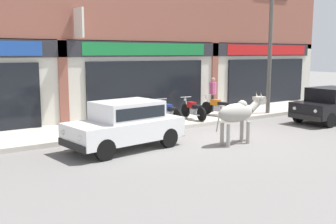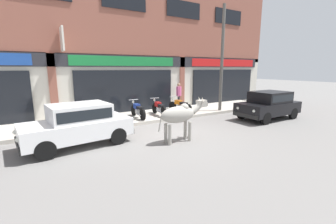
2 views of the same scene
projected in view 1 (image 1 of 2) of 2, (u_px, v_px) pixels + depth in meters
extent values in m
plane|color=slate|center=(227.00, 139.00, 13.33)|extent=(90.00, 90.00, 0.00)
cube|color=#B7AFA3|center=(167.00, 121.00, 16.26)|extent=(19.00, 2.86, 0.16)
cube|color=beige|center=(145.00, 80.00, 17.40)|extent=(23.00, 0.55, 3.40)
cube|color=#28282D|center=(148.00, 49.00, 16.95)|extent=(22.08, 0.08, 0.64)
cube|color=#8E5142|center=(63.00, 84.00, 15.00)|extent=(0.36, 0.12, 3.40)
cube|color=black|center=(149.00, 88.00, 17.19)|extent=(5.83, 0.10, 2.40)
cube|color=#197A38|center=(149.00, 49.00, 16.92)|extent=(6.13, 0.05, 0.52)
cube|color=#8E5142|center=(214.00, 77.00, 19.33)|extent=(0.36, 0.12, 3.40)
cube|color=black|center=(267.00, 81.00, 21.52)|extent=(5.83, 0.10, 2.40)
cube|color=red|center=(269.00, 50.00, 21.25)|extent=(6.13, 0.05, 0.52)
cube|color=silver|center=(79.00, 23.00, 14.61)|extent=(0.08, 0.80, 1.10)
ellipsoid|color=#9E998E|center=(236.00, 113.00, 12.40)|extent=(1.40, 0.52, 0.60)
sphere|color=#9E998E|center=(242.00, 105.00, 12.52)|extent=(0.32, 0.32, 0.32)
cylinder|color=#9E998E|center=(242.00, 131.00, 12.86)|extent=(0.12, 0.12, 0.72)
cylinder|color=#9E998E|center=(248.00, 132.00, 12.62)|extent=(0.12, 0.12, 0.72)
cylinder|color=#9E998E|center=(222.00, 134.00, 12.36)|extent=(0.12, 0.12, 0.72)
cylinder|color=#9E998E|center=(228.00, 136.00, 12.13)|extent=(0.12, 0.12, 0.72)
cylinder|color=#9E998E|center=(254.00, 106.00, 12.84)|extent=(0.47, 0.24, 0.43)
cube|color=#9E998E|center=(260.00, 100.00, 12.96)|extent=(0.36, 0.22, 0.26)
cube|color=slate|center=(263.00, 101.00, 13.07)|extent=(0.14, 0.16, 0.14)
cone|color=beige|center=(257.00, 95.00, 12.99)|extent=(0.11, 0.06, 0.19)
cone|color=beige|center=(261.00, 95.00, 12.83)|extent=(0.11, 0.06, 0.19)
cube|color=#9E998E|center=(254.00, 98.00, 13.03)|extent=(0.04, 0.14, 0.10)
cube|color=#9E998E|center=(262.00, 99.00, 12.77)|extent=(0.04, 0.14, 0.10)
cylinder|color=#9E998E|center=(218.00, 122.00, 12.01)|extent=(0.16, 0.04, 0.60)
cylinder|color=black|center=(330.00, 120.00, 15.28)|extent=(0.60, 0.18, 0.60)
cylinder|color=black|center=(299.00, 115.00, 16.45)|extent=(0.60, 0.18, 0.60)
cylinder|color=black|center=(331.00, 111.00, 17.75)|extent=(0.60, 0.18, 0.60)
cube|color=black|center=(331.00, 108.00, 16.47)|extent=(3.50, 1.60, 0.60)
cube|color=black|center=(333.00, 94.00, 16.44)|extent=(1.90, 1.44, 0.56)
cube|color=black|center=(333.00, 94.00, 16.44)|extent=(1.75, 1.46, 0.35)
cube|color=black|center=(305.00, 117.00, 15.53)|extent=(0.12, 1.52, 0.20)
sphere|color=silver|center=(315.00, 111.00, 15.08)|extent=(0.14, 0.14, 0.14)
sphere|color=silver|center=(295.00, 108.00, 15.85)|extent=(0.14, 0.14, 0.14)
cylinder|color=black|center=(105.00, 150.00, 10.62)|extent=(0.62, 0.24, 0.60)
cylinder|color=black|center=(79.00, 141.00, 11.69)|extent=(0.62, 0.24, 0.60)
cylinder|color=black|center=(169.00, 138.00, 12.11)|extent=(0.62, 0.24, 0.60)
cylinder|color=black|center=(141.00, 131.00, 13.19)|extent=(0.62, 0.24, 0.60)
cube|color=white|center=(125.00, 130.00, 11.86)|extent=(3.65, 1.97, 0.60)
cube|color=white|center=(127.00, 110.00, 11.84)|extent=(2.05, 1.64, 0.56)
cube|color=black|center=(127.00, 110.00, 11.84)|extent=(1.90, 1.64, 0.35)
cube|color=black|center=(73.00, 145.00, 10.77)|extent=(0.29, 1.52, 0.20)
cube|color=black|center=(168.00, 129.00, 13.02)|extent=(0.29, 1.52, 0.20)
sphere|color=silver|center=(80.00, 138.00, 10.35)|extent=(0.14, 0.14, 0.14)
sphere|color=silver|center=(63.00, 132.00, 11.06)|extent=(0.14, 0.14, 0.14)
cube|color=red|center=(178.00, 122.00, 12.61)|extent=(0.05, 0.16, 0.14)
cube|color=red|center=(159.00, 118.00, 13.35)|extent=(0.05, 0.16, 0.14)
cylinder|color=black|center=(161.00, 113.00, 16.23)|extent=(0.12, 0.56, 0.56)
cylinder|color=black|center=(178.00, 117.00, 15.19)|extent=(0.12, 0.56, 0.56)
cube|color=#B2B5BA|center=(169.00, 114.00, 15.69)|extent=(0.21, 0.33, 0.24)
cube|color=navy|center=(167.00, 107.00, 15.78)|extent=(0.26, 0.41, 0.24)
cube|color=black|center=(173.00, 109.00, 15.45)|extent=(0.24, 0.53, 0.12)
cylinder|color=#B2B5BA|center=(162.00, 106.00, 16.14)|extent=(0.05, 0.27, 0.59)
cylinder|color=#B2B5BA|center=(161.00, 99.00, 16.13)|extent=(0.52, 0.05, 0.03)
sphere|color=silver|center=(160.00, 102.00, 16.20)|extent=(0.12, 0.12, 0.12)
cylinder|color=#B2B5BA|center=(172.00, 117.00, 15.34)|extent=(0.08, 0.48, 0.06)
cylinder|color=black|center=(186.00, 110.00, 16.95)|extent=(0.16, 0.57, 0.56)
cylinder|color=black|center=(202.00, 114.00, 15.87)|extent=(0.16, 0.57, 0.56)
cube|color=#B2B5BA|center=(194.00, 111.00, 16.38)|extent=(0.23, 0.34, 0.24)
cube|color=red|center=(192.00, 105.00, 16.48)|extent=(0.28, 0.42, 0.24)
cube|color=black|center=(197.00, 106.00, 16.14)|extent=(0.27, 0.54, 0.12)
cylinder|color=#B2B5BA|center=(186.00, 104.00, 16.85)|extent=(0.07, 0.27, 0.59)
cylinder|color=#B2B5BA|center=(186.00, 97.00, 16.85)|extent=(0.52, 0.09, 0.03)
sphere|color=silver|center=(185.00, 100.00, 16.92)|extent=(0.12, 0.12, 0.12)
cylinder|color=#B2B5BA|center=(196.00, 115.00, 16.03)|extent=(0.11, 0.48, 0.06)
cylinder|color=black|center=(207.00, 108.00, 17.70)|extent=(0.19, 0.57, 0.56)
cylinder|color=black|center=(229.00, 111.00, 16.82)|extent=(0.19, 0.57, 0.56)
cube|color=#B2B5BA|center=(218.00, 108.00, 17.24)|extent=(0.25, 0.35, 0.24)
cube|color=orange|center=(215.00, 102.00, 17.31)|extent=(0.30, 0.43, 0.24)
cube|color=black|center=(223.00, 104.00, 17.03)|extent=(0.31, 0.55, 0.12)
cylinder|color=#B2B5BA|center=(208.00, 101.00, 17.61)|extent=(0.08, 0.27, 0.59)
cylinder|color=#B2B5BA|center=(207.00, 95.00, 17.59)|extent=(0.52, 0.12, 0.03)
sphere|color=silver|center=(206.00, 98.00, 17.66)|extent=(0.12, 0.12, 0.12)
cylinder|color=#B2B5BA|center=(223.00, 111.00, 16.92)|extent=(0.14, 0.48, 0.06)
cylinder|color=#2D2D33|center=(213.00, 103.00, 18.37)|extent=(0.11, 0.11, 0.82)
cylinder|color=#2D2D33|center=(213.00, 103.00, 18.55)|extent=(0.11, 0.11, 0.82)
cylinder|color=#DB5B93|center=(213.00, 88.00, 18.35)|extent=(0.32, 0.32, 0.56)
cylinder|color=#DB5B93|center=(213.00, 89.00, 18.15)|extent=(0.08, 0.08, 0.56)
cylinder|color=#DB5B93|center=(213.00, 88.00, 18.56)|extent=(0.08, 0.08, 0.56)
sphere|color=tan|center=(213.00, 80.00, 18.30)|extent=(0.20, 0.20, 0.20)
cylinder|color=#595651|center=(270.00, 47.00, 17.64)|extent=(0.18, 0.18, 6.03)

